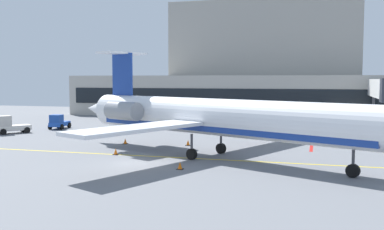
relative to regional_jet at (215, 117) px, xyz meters
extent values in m
cube|color=slate|center=(-5.33, -4.15, -3.38)|extent=(120.00, 120.00, 0.10)
cube|color=yellow|center=(-5.33, -0.83, -3.32)|extent=(108.00, 0.24, 0.01)
cube|color=red|center=(7.60, 9.18, -3.32)|extent=(0.30, 8.00, 0.01)
cube|color=#ADA89E|center=(-0.87, 43.69, 0.17)|extent=(67.93, 15.68, 6.99)
cube|color=#9F9A91|center=(-1.65, 47.61, 10.25)|extent=(33.16, 10.98, 13.18)
cube|color=black|center=(-0.87, 35.80, 0.19)|extent=(65.21, 0.12, 2.68)
cube|color=silver|center=(15.90, 27.01, 1.89)|extent=(1.40, 17.67, 2.40)
cylinder|color=#4C4C51|center=(15.90, 34.35, -1.32)|extent=(0.44, 0.44, 4.01)
cylinder|color=white|center=(0.54, -0.25, 0.05)|extent=(27.27, 14.78, 3.01)
cube|color=navy|center=(0.54, -0.25, -0.78)|extent=(24.54, 13.30, 0.54)
cone|color=white|center=(-13.69, 6.34, 0.05)|extent=(4.63, 3.97, 2.56)
cube|color=white|center=(1.54, 7.17, -0.41)|extent=(7.59, 11.57, 0.28)
cube|color=white|center=(-4.48, -5.81, -0.41)|extent=(7.59, 11.57, 0.28)
cylinder|color=gray|center=(-6.78, 5.76, 0.27)|extent=(3.98, 3.02, 1.66)
cylinder|color=gray|center=(-8.78, 1.45, 0.27)|extent=(3.98, 3.02, 1.66)
cube|color=navy|center=(-10.38, 4.81, 3.59)|extent=(2.56, 1.36, 4.08)
cube|color=white|center=(-10.38, 4.81, 5.64)|extent=(3.94, 5.26, 0.20)
cylinder|color=#3F3F44|center=(10.42, -4.83, -1.94)|extent=(0.20, 0.20, 1.42)
cylinder|color=black|center=(10.42, -4.83, -2.88)|extent=(0.96, 0.70, 0.90)
cylinder|color=#3F3F44|center=(0.07, 2.13, -1.94)|extent=(0.20, 0.20, 1.42)
cylinder|color=black|center=(0.07, 2.13, -2.88)|extent=(0.96, 0.70, 0.90)
cylinder|color=#3F3F44|center=(-1.58, -1.43, -1.94)|extent=(0.20, 0.20, 1.42)
cylinder|color=black|center=(-1.58, -1.43, -2.88)|extent=(0.96, 0.70, 0.90)
cube|color=#1E4CB2|center=(-24.19, 15.55, -2.71)|extent=(1.88, 3.24, 0.54)
cube|color=#1A4197|center=(-24.10, 14.68, -1.94)|extent=(1.54, 1.37, 0.99)
cylinder|color=black|center=(-23.29, 14.55, -2.98)|extent=(0.35, 0.72, 0.70)
cylinder|color=black|center=(-24.87, 14.39, -2.98)|extent=(0.35, 0.72, 0.70)
cylinder|color=black|center=(-23.51, 16.71, -2.98)|extent=(0.35, 0.72, 0.70)
cylinder|color=black|center=(-25.09, 16.55, -2.98)|extent=(0.35, 0.72, 0.70)
cube|color=silver|center=(-26.75, 9.62, -2.68)|extent=(3.56, 4.06, 0.59)
cube|color=#B8B1A9|center=(-27.39, 8.74, -1.79)|extent=(2.06, 2.09, 1.20)
cylinder|color=black|center=(-26.92, 8.06, -2.98)|extent=(0.64, 0.73, 0.70)
cylinder|color=black|center=(-25.32, 10.26, -2.98)|extent=(0.64, 0.73, 0.70)
cylinder|color=black|center=(-26.59, 11.18, -2.98)|extent=(0.64, 0.73, 0.70)
cylinder|color=white|center=(13.39, 28.72, -1.72)|extent=(6.19, 3.54, 2.52)
sphere|color=white|center=(16.26, 29.25, -1.72)|extent=(2.47, 2.47, 2.47)
sphere|color=white|center=(10.53, 28.19, -1.72)|extent=(2.47, 2.47, 2.47)
cube|color=#59595B|center=(11.65, 28.72, -3.15)|extent=(0.60, 2.27, 0.35)
cube|color=#59595B|center=(15.14, 28.72, -3.15)|extent=(0.60, 2.27, 0.35)
cone|color=orange|center=(-1.35, -5.36, -3.05)|extent=(0.36, 0.36, 0.55)
cube|color=black|center=(-1.35, -5.36, -3.31)|extent=(0.47, 0.47, 0.04)
cone|color=orange|center=(-8.49, -0.89, -3.05)|extent=(0.36, 0.36, 0.55)
cube|color=black|center=(-8.49, -0.89, -3.31)|extent=(0.47, 0.47, 0.04)
cone|color=orange|center=(-4.00, 5.86, -3.05)|extent=(0.36, 0.36, 0.55)
cube|color=black|center=(-4.00, 5.86, -3.31)|extent=(0.47, 0.47, 0.04)
cone|color=orange|center=(-10.34, 5.22, -3.05)|extent=(0.36, 0.36, 0.55)
cube|color=black|center=(-10.34, 5.22, -3.31)|extent=(0.47, 0.47, 0.04)
camera|label=1|loc=(8.11, -35.88, 3.21)|focal=42.17mm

